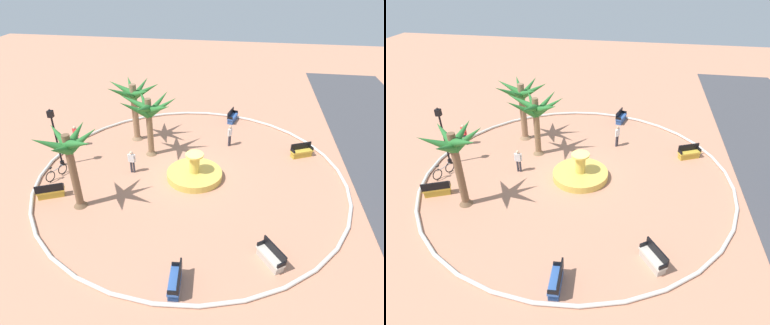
% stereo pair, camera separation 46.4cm
% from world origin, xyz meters
% --- Properties ---
extents(ground_plane, '(80.00, 80.00, 0.00)m').
position_xyz_m(ground_plane, '(0.00, 0.00, 0.00)').
color(ground_plane, tan).
extents(plaza_curb, '(19.88, 19.88, 0.20)m').
position_xyz_m(plaza_curb, '(0.00, 0.00, 0.10)').
color(plaza_curb, silver).
rests_on(plaza_curb, ground).
extents(fountain, '(3.58, 3.58, 1.77)m').
position_xyz_m(fountain, '(0.30, 0.28, 0.28)').
color(fountain, gold).
rests_on(fountain, ground).
extents(palm_tree_near_fountain, '(3.92, 4.08, 4.69)m').
position_xyz_m(palm_tree_near_fountain, '(-4.29, -4.98, 3.43)').
color(palm_tree_near_fountain, '#8E6B4C').
rests_on(palm_tree_near_fountain, ground).
extents(palm_tree_by_curb, '(4.10, 4.24, 4.53)m').
position_xyz_m(palm_tree_by_curb, '(-2.18, -3.28, 3.36)').
color(palm_tree_by_curb, brown).
rests_on(palm_tree_by_curb, ground).
extents(palm_tree_mid_plaza, '(3.59, 3.51, 4.88)m').
position_xyz_m(palm_tree_mid_plaza, '(4.15, -5.78, 3.62)').
color(palm_tree_mid_plaza, brown).
rests_on(palm_tree_mid_plaza, ground).
extents(bench_east, '(1.14, 1.66, 1.00)m').
position_xyz_m(bench_east, '(-3.55, 7.44, 0.35)').
color(bench_east, gold).
rests_on(bench_east, ground).
extents(bench_west, '(1.13, 1.66, 1.00)m').
position_xyz_m(bench_west, '(3.69, -7.89, 0.35)').
color(bench_west, gold).
rests_on(bench_west, ground).
extents(bench_north, '(1.64, 0.63, 1.00)m').
position_xyz_m(bench_north, '(8.82, 0.75, 0.35)').
color(bench_north, '#335BA8').
rests_on(bench_north, ground).
extents(bench_southeast, '(1.67, 0.88, 1.00)m').
position_xyz_m(bench_southeast, '(-8.76, 2.21, 0.35)').
color(bench_southeast, '#335BA8').
rests_on(bench_southeast, ground).
extents(bench_southwest, '(1.59, 1.34, 1.00)m').
position_xyz_m(bench_southwest, '(6.75, 4.89, 0.35)').
color(bench_southwest, beige).
rests_on(bench_southwest, ground).
extents(lamppost, '(0.32, 0.32, 4.19)m').
position_xyz_m(lamppost, '(0.23, -8.98, 2.45)').
color(lamppost, black).
rests_on(lamppost, ground).
extents(bicycle_red_frame, '(1.63, 0.70, 0.94)m').
position_xyz_m(bicycle_red_frame, '(1.71, -8.56, 0.38)').
color(bicycle_red_frame, black).
rests_on(bicycle_red_frame, ground).
extents(person_cyclist_helmet, '(0.29, 0.51, 1.64)m').
position_xyz_m(person_cyclist_helmet, '(-2.51, -9.13, 0.92)').
color(person_cyclist_helmet, '#33333D').
rests_on(person_cyclist_helmet, ground).
extents(person_cyclist_photo, '(0.22, 0.53, 1.62)m').
position_xyz_m(person_cyclist_photo, '(0.33, -3.87, 0.90)').
color(person_cyclist_photo, '#33333D').
rests_on(person_cyclist_photo, ground).
extents(person_pedestrian_stroll, '(0.50, 0.32, 1.65)m').
position_xyz_m(person_pedestrian_stroll, '(-4.37, 2.24, 0.93)').
color(person_pedestrian_stroll, '#33333D').
rests_on(person_pedestrian_stroll, ground).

